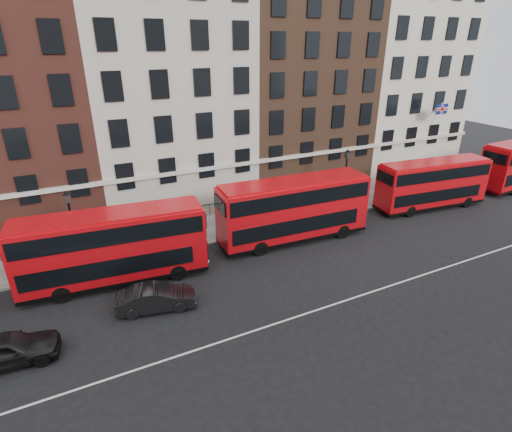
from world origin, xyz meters
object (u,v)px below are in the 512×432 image
bus_b (112,246)px  traffic_light (441,169)px  bus_c (293,209)px  car_rear (6,350)px  bus_d (432,183)px  car_front (156,298)px

bus_b → traffic_light: size_ratio=3.39×
bus_c → traffic_light: bearing=10.3°
bus_b → car_rear: 7.62m
bus_b → traffic_light: (30.30, 2.21, -0.01)m
bus_c → bus_d: (14.11, 0.00, -0.22)m
traffic_light → car_rear: bearing=-168.8°
traffic_light → bus_d: bearing=-148.5°
bus_c → car_front: bus_c is taller
car_rear → car_front: size_ratio=1.06×
bus_d → bus_b: bearing=-173.6°
bus_d → car_front: 25.53m
bus_c → car_front: (-11.08, -3.84, -1.82)m
bus_c → car_rear: size_ratio=2.49×
bus_b → car_rear: size_ratio=2.44×
bus_c → bus_d: bearing=3.2°
bus_c → bus_b: bearing=-176.9°
car_rear → car_front: (7.12, 1.04, -0.07)m
car_front → car_rear: bearing=110.6°
bus_b → bus_d: (26.70, 0.00, -0.16)m
bus_c → car_rear: 18.93m
car_rear → traffic_light: 36.65m
bus_d → car_front: bearing=-165.0°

